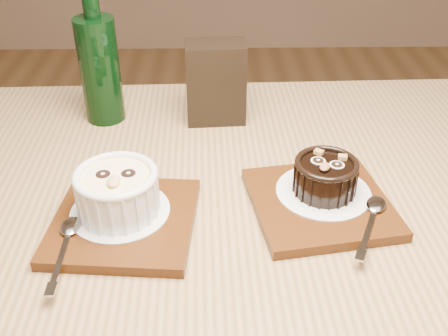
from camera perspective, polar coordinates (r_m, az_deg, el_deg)
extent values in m
cube|color=brown|center=(0.74, -0.61, -5.36)|extent=(1.22, 0.83, 0.04)
cylinder|color=brown|center=(1.37, 22.80, -7.22)|extent=(0.06, 0.06, 0.71)
cube|color=#4A250C|center=(0.70, -10.82, -5.74)|extent=(0.19, 0.19, 0.01)
cylinder|color=silver|center=(0.70, -11.23, -4.61)|extent=(0.13, 0.13, 0.00)
cylinder|color=white|center=(0.68, -11.48, -2.80)|extent=(0.10, 0.10, 0.05)
cylinder|color=#FFEC9B|center=(0.67, -11.72, -1.04)|extent=(0.09, 0.09, 0.00)
torus|color=white|center=(0.67, -11.76, -0.79)|extent=(0.11, 0.11, 0.01)
cylinder|color=black|center=(0.67, -13.04, -0.64)|extent=(0.02, 0.02, 0.00)
cylinder|color=black|center=(0.67, -10.37, -0.56)|extent=(0.02, 0.02, 0.00)
ellipsoid|color=tan|center=(0.65, -11.94, -1.40)|extent=(0.02, 0.03, 0.01)
cube|color=#4A250C|center=(0.73, 10.40, -3.80)|extent=(0.21, 0.21, 0.01)
cylinder|color=silver|center=(0.73, 10.75, -2.53)|extent=(0.13, 0.13, 0.00)
cylinder|color=black|center=(0.72, 10.94, -1.10)|extent=(0.08, 0.08, 0.04)
cylinder|color=black|center=(0.71, 11.11, 0.25)|extent=(0.07, 0.07, 0.00)
torus|color=black|center=(0.71, 11.14, 0.49)|extent=(0.09, 0.09, 0.01)
cylinder|color=black|center=(0.71, 10.21, 0.83)|extent=(0.02, 0.02, 0.00)
cylinder|color=black|center=(0.71, 12.20, 0.39)|extent=(0.02, 0.02, 0.00)
ellipsoid|color=brown|center=(0.70, 10.92, 0.13)|extent=(0.02, 0.02, 0.01)
cube|color=olive|center=(0.73, 10.27, 1.70)|extent=(0.01, 0.01, 0.01)
cube|color=olive|center=(0.72, 12.78, 1.14)|extent=(0.01, 0.01, 0.01)
cube|color=black|center=(0.90, -0.92, 9.27)|extent=(0.10, 0.07, 0.14)
cylinder|color=black|center=(0.92, -13.33, 10.27)|extent=(0.07, 0.07, 0.18)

